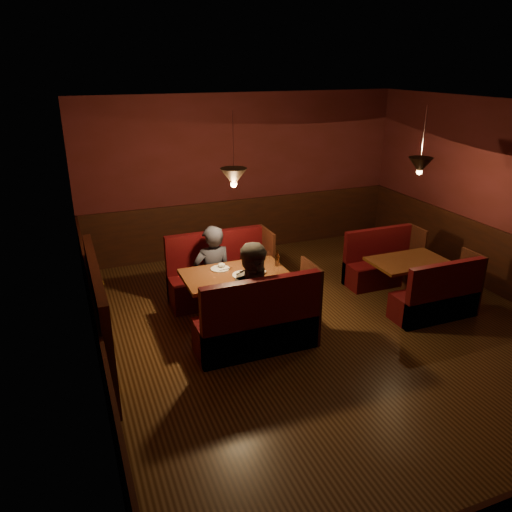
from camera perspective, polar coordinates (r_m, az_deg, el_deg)
name	(u,v)px	position (r m, az deg, el deg)	size (l,w,h in m)	color
room	(319,263)	(6.26, 7.20, -0.81)	(6.02, 7.02, 2.92)	#311A09
main_table	(236,284)	(6.76, -2.25, -3.27)	(1.39, 0.85, 0.98)	#4F2A0D
main_bench_far	(220,279)	(7.55, -4.12, -2.60)	(1.53, 0.55, 1.05)	#37040C
main_bench_near	(259,327)	(6.22, 0.38, -8.13)	(1.53, 0.55, 1.05)	#37040C
second_table	(407,270)	(7.81, 16.93, -1.58)	(1.13, 0.72, 0.64)	#4F2A0D
second_bench_far	(381,266)	(8.39, 14.14, -1.08)	(1.25, 0.47, 0.89)	#37040C
second_bench_near	(438,300)	(7.44, 20.08, -4.74)	(1.25, 0.47, 0.89)	#37040C
diner_a	(212,256)	(7.14, -5.04, 0.01)	(0.59, 0.38, 1.60)	#292933
diner_b	(256,281)	(6.20, 0.04, -2.89)	(0.82, 0.64, 1.70)	#413D37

